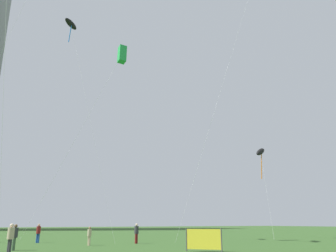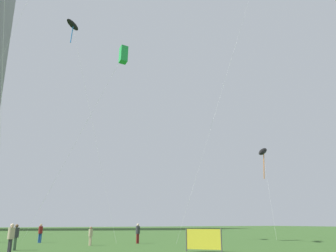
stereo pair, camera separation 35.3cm
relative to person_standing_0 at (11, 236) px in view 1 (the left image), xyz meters
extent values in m
cylinder|color=#2D2D33|center=(0.03, -0.09, -0.62)|extent=(0.17, 0.17, 0.89)
cylinder|color=#2D2D33|center=(-0.03, 0.09, -0.62)|extent=(0.17, 0.17, 0.89)
cylinder|color=tan|center=(0.00, 0.00, 0.18)|extent=(0.41, 0.41, 0.70)
sphere|color=beige|center=(0.00, 0.00, 0.66)|extent=(0.24, 0.24, 0.24)
cylinder|color=maroon|center=(11.39, 6.74, -0.62)|extent=(0.16, 0.16, 0.87)
cylinder|color=maroon|center=(11.24, 6.65, -0.62)|extent=(0.16, 0.16, 0.87)
cylinder|color=#2D2D33|center=(11.31, 6.69, 0.16)|extent=(0.40, 0.40, 0.69)
sphere|color=beige|center=(11.31, 6.69, 0.62)|extent=(0.24, 0.24, 0.24)
cylinder|color=#1E478C|center=(3.17, 12.13, -0.63)|extent=(0.16, 0.16, 0.86)
cylinder|color=#1E478C|center=(3.32, 12.02, -0.63)|extent=(0.16, 0.16, 0.86)
cylinder|color=maroon|center=(3.25, 12.07, 0.14)|extent=(0.39, 0.39, 0.68)
sphere|color=tan|center=(3.25, 12.07, 0.59)|extent=(0.23, 0.23, 0.23)
cylinder|color=#3F593F|center=(0.44, 3.02, -0.63)|extent=(0.16, 0.16, 0.86)
cylinder|color=#3F593F|center=(0.51, 3.19, -0.63)|extent=(0.16, 0.16, 0.86)
cylinder|color=#2D2D33|center=(0.48, 3.10, 0.14)|extent=(0.40, 0.40, 0.68)
sphere|color=brown|center=(0.48, 3.10, 0.60)|extent=(0.23, 0.23, 0.23)
cylinder|color=tan|center=(6.56, 5.92, -0.68)|extent=(0.14, 0.14, 0.75)
cylinder|color=tan|center=(6.62, 5.77, -0.68)|extent=(0.14, 0.14, 0.75)
cylinder|color=tan|center=(6.59, 5.84, -0.01)|extent=(0.35, 0.35, 0.60)
sphere|color=#997051|center=(6.59, 5.84, 0.39)|extent=(0.20, 0.20, 0.20)
cylinder|color=silver|center=(28.63, 7.13, 4.37)|extent=(1.76, 2.97, 10.87)
ellipsoid|color=black|center=(29.50, 8.60, 9.81)|extent=(2.82, 1.96, 1.70)
cylinder|color=orange|center=(29.50, 8.60, 7.88)|extent=(0.28, 0.58, 3.24)
cylinder|color=silver|center=(7.20, 10.77, 11.75)|extent=(4.76, 6.22, 25.63)
ellipsoid|color=black|center=(4.82, 13.87, 24.57)|extent=(2.14, 2.17, 0.80)
cylinder|color=blue|center=(4.82, 13.87, 23.19)|extent=(0.20, 0.40, 2.15)
cylinder|color=silver|center=(6.15, 13.57, 9.33)|extent=(8.08, 7.85, 20.79)
cube|color=green|center=(10.18, 9.65, 19.73)|extent=(0.95, 1.05, 2.20)
cylinder|color=silver|center=(19.82, 3.74, 15.09)|extent=(10.27, 3.09, 32.31)
cylinder|color=#4C4C4C|center=(10.91, -3.17, -0.30)|extent=(0.08, 0.08, 1.52)
cylinder|color=#4C4C4C|center=(12.60, -4.90, -0.30)|extent=(0.08, 0.08, 1.52)
cube|color=yellow|center=(11.76, -4.03, -0.25)|extent=(1.71, 1.75, 1.32)
camera|label=1|loc=(-1.62, -24.13, 0.84)|focal=35.95mm
camera|label=2|loc=(-1.31, -24.30, 0.84)|focal=35.95mm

